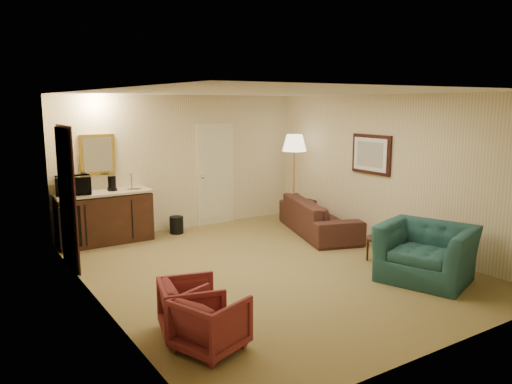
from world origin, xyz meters
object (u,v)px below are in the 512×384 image
Objects in this scene: floor_lamp at (294,179)px; rose_chair_near at (191,305)px; coffee_table at (385,249)px; waste_bin at (177,225)px; coffee_maker at (112,183)px; sofa at (319,211)px; wetbar_cabinet at (105,218)px; teal_armchair at (427,243)px; microwave at (73,183)px; rose_chair_far at (210,320)px.

rose_chair_near is at bearing -139.11° from floor_lamp.
coffee_table is 2.16× the size of waste_bin.
sofa is at bearing -8.32° from coffee_maker.
wetbar_cabinet reaches higher than coffee_table.
coffee_table is (3.63, 0.62, -0.13)m from rose_chair_near.
wetbar_cabinet is at bearing 85.32° from sofa.
teal_armchair is 1.85× the size of rose_chair_near.
teal_armchair is 3.72× the size of waste_bin.
waste_bin is 0.57× the size of microwave.
wetbar_cabinet is at bearing 10.97° from rose_chair_near.
rose_chair_far is 4.58m from coffee_maker.
microwave is at bearing 177.13° from waste_bin.
waste_bin is at bearing 11.28° from coffee_maker.
sofa is (3.60, -1.53, -0.02)m from wetbar_cabinet.
rose_chair_near is at bearing -20.51° from rose_chair_far.
sofa is 4.60m from rose_chair_near.
sofa is at bearing -23.01° from wetbar_cabinet.
coffee_table reaches higher than waste_bin.
coffee_table is at bearing -31.70° from microwave.
floor_lamp reaches higher than coffee_table.
rose_chair_near is at bearing 141.44° from sofa.
teal_armchair reaches higher than rose_chair_far.
microwave is at bearing -163.56° from coffee_maker.
rose_chair_far is 4.68m from waste_bin.
waste_bin is at bearing -3.03° from wetbar_cabinet.
rose_chair_near is (-3.48, 0.26, -0.20)m from teal_armchair.
sofa is 3.43× the size of rose_chair_near.
rose_chair_far is (-0.25, -4.48, -0.14)m from wetbar_cabinet.
coffee_table is at bearing -94.22° from rose_chair_far.
rose_chair_near is 2.01× the size of waste_bin.
rose_chair_near is 4.14m from microwave.
rose_chair_near is at bearing -111.63° from waste_bin.
coffee_table is at bearing -58.52° from waste_bin.
rose_chair_far is 3.78m from coffee_table.
rose_chair_far is at bearing -107.08° from teal_armchair.
rose_chair_far is at bearing 145.80° from sofa.
microwave reaches higher than waste_bin.
teal_armchair is at bearing -65.72° from waste_bin.
floor_lamp reaches higher than microwave.
rose_chair_far is 5.52m from floor_lamp.
rose_chair_far is (0.00, -0.44, -0.01)m from rose_chair_near.
rose_chair_near is 2.42× the size of coffee_maker.
coffee_table is 1.24× the size of microwave.
sofa is 3.82m from coffee_maker.
floor_lamp is 5.66× the size of waste_bin.
wetbar_cabinet is 5.38m from teal_armchair.
sofa is 6.90× the size of waste_bin.
floor_lamp reaches higher than waste_bin.
waste_bin is at bearing -40.15° from rose_chair_far.
floor_lamp is at bearing -34.59° from rose_chair_near.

